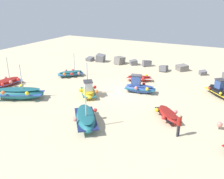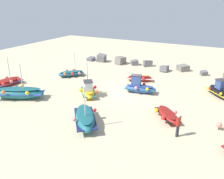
{
  "view_description": "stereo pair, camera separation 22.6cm",
  "coord_description": "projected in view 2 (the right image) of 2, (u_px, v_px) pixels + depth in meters",
  "views": [
    {
      "loc": [
        9.38,
        -21.78,
        9.21
      ],
      "look_at": [
        -0.73,
        -2.24,
        0.9
      ],
      "focal_mm": 39.26,
      "sensor_mm": 36.0,
      "label": 1
    },
    {
      "loc": [
        9.58,
        -21.68,
        9.21
      ],
      "look_at": [
        -0.73,
        -2.24,
        0.9
      ],
      "focal_mm": 39.26,
      "sensor_mm": 36.0,
      "label": 2
    }
  ],
  "objects": [
    {
      "name": "fishing_boat_6",
      "position": [
        88.0,
        91.0,
        24.23
      ],
      "size": [
        2.89,
        3.18,
        3.28
      ],
      "rotation": [
        0.0,
        0.0,
        5.38
      ],
      "color": "gold",
      "rests_on": "ground_plane"
    },
    {
      "name": "ground_plane",
      "position": [
        128.0,
        92.0,
        25.37
      ],
      "size": [
        59.88,
        59.88,
        0.0
      ],
      "primitive_type": "plane",
      "color": "beige"
    },
    {
      "name": "fishing_boat_5",
      "position": [
        85.0,
        118.0,
        18.71
      ],
      "size": [
        3.67,
        4.07,
        3.24
      ],
      "rotation": [
        0.0,
        0.0,
        2.25
      ],
      "color": "#1E6670",
      "rests_on": "ground_plane"
    },
    {
      "name": "fishing_boat_2",
      "position": [
        139.0,
        87.0,
        25.01
      ],
      "size": [
        3.34,
        1.75,
        1.89
      ],
      "rotation": [
        0.0,
        0.0,
        3.32
      ],
      "color": "#2D4C9E",
      "rests_on": "ground_plane"
    },
    {
      "name": "fishing_boat_8",
      "position": [
        7.0,
        82.0,
        27.21
      ],
      "size": [
        2.14,
        3.61,
        3.17
      ],
      "rotation": [
        0.0,
        0.0,
        4.59
      ],
      "color": "maroon",
      "rests_on": "ground_plane"
    },
    {
      "name": "fishing_boat_7",
      "position": [
        140.0,
        78.0,
        28.59
      ],
      "size": [
        3.18,
        2.11,
        0.78
      ],
      "rotation": [
        0.0,
        0.0,
        0.38
      ],
      "color": "maroon",
      "rests_on": "ground_plane"
    },
    {
      "name": "fishing_boat_9",
      "position": [
        221.0,
        92.0,
        23.96
      ],
      "size": [
        3.32,
        3.41,
        3.94
      ],
      "rotation": [
        0.0,
        0.0,
        2.33
      ],
      "color": "black",
      "rests_on": "ground_plane"
    },
    {
      "name": "breakwater_rocks",
      "position": [
        151.0,
        65.0,
        33.84
      ],
      "size": [
        22.88,
        3.05,
        1.37
      ],
      "color": "slate",
      "rests_on": "ground_plane"
    },
    {
      "name": "person_walking",
      "position": [
        178.0,
        124.0,
        16.94
      ],
      "size": [
        0.32,
        0.32,
        1.68
      ],
      "rotation": [
        0.0,
        0.0,
        2.77
      ],
      "color": "#2D2D38",
      "rests_on": "ground_plane"
    },
    {
      "name": "mooring_buoy_0",
      "position": [
        219.0,
        125.0,
        18.0
      ],
      "size": [
        0.43,
        0.43,
        0.62
      ],
      "color": "#3F3F42",
      "rests_on": "ground_plane"
    },
    {
      "name": "fishing_boat_4",
      "position": [
        167.0,
        115.0,
        19.71
      ],
      "size": [
        2.76,
        3.04,
        0.68
      ],
      "rotation": [
        0.0,
        0.0,
        2.26
      ],
      "color": "maroon",
      "rests_on": "ground_plane"
    },
    {
      "name": "fishing_boat_0",
      "position": [
        19.0,
        93.0,
        23.54
      ],
      "size": [
        4.94,
        3.57,
        3.46
      ],
      "rotation": [
        0.0,
        0.0,
        3.61
      ],
      "color": "#1E6670",
      "rests_on": "ground_plane"
    },
    {
      "name": "fishing_boat_3",
      "position": [
        71.0,
        73.0,
        30.29
      ],
      "size": [
        2.9,
        3.04,
        2.95
      ],
      "rotation": [
        0.0,
        0.0,
        3.97
      ],
      "color": "#1E6670",
      "rests_on": "ground_plane"
    }
  ]
}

